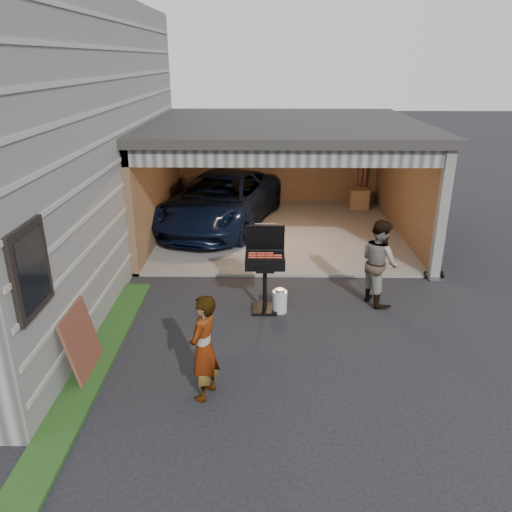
# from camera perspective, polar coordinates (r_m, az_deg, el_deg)

# --- Properties ---
(ground) EXTENTS (80.00, 80.00, 0.00)m
(ground) POSITION_cam_1_polar(r_m,az_deg,el_deg) (7.54, -1.43, -13.35)
(ground) COLOR black
(ground) RESTS_ON ground
(groundcover_strip) EXTENTS (0.50, 8.00, 0.06)m
(groundcover_strip) POSITION_cam_1_polar(r_m,az_deg,el_deg) (7.17, -20.87, -16.77)
(groundcover_strip) COLOR #193814
(groundcover_strip) RESTS_ON ground
(garage) EXTENTS (6.80, 6.30, 2.90)m
(garage) POSITION_cam_1_polar(r_m,az_deg,el_deg) (13.20, 2.96, 10.90)
(garage) COLOR #605E59
(garage) RESTS_ON ground
(minivan) EXTENTS (3.58, 5.48, 1.40)m
(minivan) POSITION_cam_1_polar(r_m,az_deg,el_deg) (13.61, -4.02, 6.15)
(minivan) COLOR black
(minivan) RESTS_ON ground
(woman) EXTENTS (0.54, 0.64, 1.51)m
(woman) POSITION_cam_1_polar(r_m,az_deg,el_deg) (6.74, -5.98, -10.41)
(woman) COLOR #9BAAC3
(woman) RESTS_ON ground
(man) EXTENTS (0.86, 0.96, 1.62)m
(man) POSITION_cam_1_polar(r_m,az_deg,el_deg) (9.51, 13.88, -0.68)
(man) COLOR #3E1F18
(man) RESTS_ON ground
(bbq_grill) EXTENTS (0.70, 0.62, 1.56)m
(bbq_grill) POSITION_cam_1_polar(r_m,az_deg,el_deg) (8.88, 1.04, -0.81)
(bbq_grill) COLOR black
(bbq_grill) RESTS_ON ground
(propane_tank) EXTENTS (0.35, 0.35, 0.41)m
(propane_tank) POSITION_cam_1_polar(r_m,az_deg,el_deg) (9.12, 2.72, -5.22)
(propane_tank) COLOR beige
(propane_tank) RESTS_ON ground
(plywood_panel) EXTENTS (0.26, 0.93, 1.02)m
(plywood_panel) POSITION_cam_1_polar(r_m,az_deg,el_deg) (7.73, -19.30, -9.22)
(plywood_panel) COLOR #582A1E
(plywood_panel) RESTS_ON ground
(hand_truck) EXTENTS (0.40, 0.31, 0.95)m
(hand_truck) POSITION_cam_1_polar(r_m,az_deg,el_deg) (11.09, 19.81, -1.61)
(hand_truck) COLOR slate
(hand_truck) RESTS_ON ground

